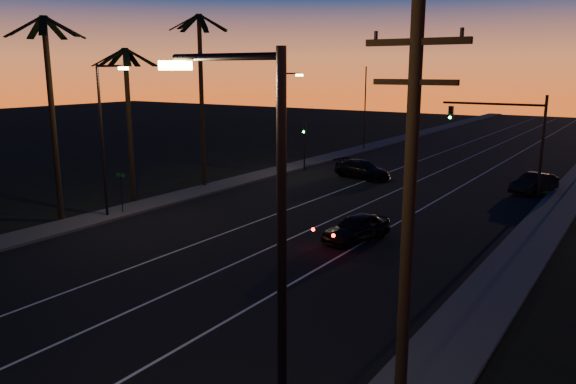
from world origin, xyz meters
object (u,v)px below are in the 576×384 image
Objects in this scene: right_car at (534,183)px; cross_car at (362,169)px; lead_car at (356,228)px; signal_mast at (507,126)px; utility_pole at (408,227)px.

right_car is 12.87m from cross_car.
lead_car is 18.16m from right_car.
lead_car is at bearing -102.68° from signal_mast.
signal_mast is 1.48× the size of lead_car.
signal_mast is 11.63m from cross_car.
utility_pole is 30.33m from signal_mast.
utility_pole reaches higher than signal_mast.
right_car is (1.86, 1.28, -4.06)m from signal_mast.
signal_mast is 1.56× the size of right_car.
utility_pole reaches higher than cross_car.
signal_mast reaches higher than cross_car.
cross_car is at bearing -172.95° from right_car.
utility_pole is 2.09× the size of lead_car.
lead_car is 1.06× the size of right_car.
lead_car is 0.90× the size of cross_car.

